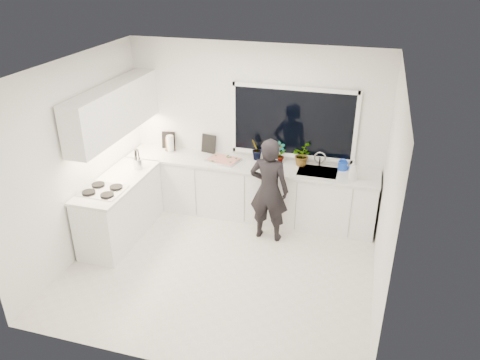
% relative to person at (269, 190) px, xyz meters
% --- Properties ---
extents(floor, '(4.00, 3.50, 0.02)m').
position_rel_person_xyz_m(floor, '(-0.44, -0.90, -0.80)').
color(floor, beige).
rests_on(floor, ground).
extents(wall_back, '(4.00, 0.02, 2.70)m').
position_rel_person_xyz_m(wall_back, '(-0.44, 0.86, 0.56)').
color(wall_back, white).
rests_on(wall_back, ground).
extents(wall_left, '(0.02, 3.50, 2.70)m').
position_rel_person_xyz_m(wall_left, '(-2.45, -0.90, 0.56)').
color(wall_left, white).
rests_on(wall_left, ground).
extents(wall_right, '(0.02, 3.50, 2.70)m').
position_rel_person_xyz_m(wall_right, '(1.57, -0.90, 0.56)').
color(wall_right, white).
rests_on(wall_right, ground).
extents(ceiling, '(4.00, 3.50, 0.02)m').
position_rel_person_xyz_m(ceiling, '(-0.44, -0.90, 1.92)').
color(ceiling, white).
rests_on(ceiling, wall_back).
extents(window, '(1.80, 0.02, 1.00)m').
position_rel_person_xyz_m(window, '(0.16, 0.82, 0.76)').
color(window, black).
rests_on(window, wall_back).
extents(base_cabinets_back, '(3.92, 0.58, 0.88)m').
position_rel_person_xyz_m(base_cabinets_back, '(-0.44, 0.55, -0.35)').
color(base_cabinets_back, white).
rests_on(base_cabinets_back, floor).
extents(base_cabinets_left, '(0.58, 1.60, 0.88)m').
position_rel_person_xyz_m(base_cabinets_left, '(-2.11, -0.55, -0.35)').
color(base_cabinets_left, white).
rests_on(base_cabinets_left, floor).
extents(countertop_back, '(3.94, 0.62, 0.04)m').
position_rel_person_xyz_m(countertop_back, '(-0.44, 0.54, 0.11)').
color(countertop_back, silver).
rests_on(countertop_back, base_cabinets_back).
extents(countertop_left, '(0.62, 1.60, 0.04)m').
position_rel_person_xyz_m(countertop_left, '(-2.11, -0.55, 0.11)').
color(countertop_left, silver).
rests_on(countertop_left, base_cabinets_left).
extents(upper_cabinets, '(0.34, 2.10, 0.70)m').
position_rel_person_xyz_m(upper_cabinets, '(-2.23, -0.20, 1.06)').
color(upper_cabinets, white).
rests_on(upper_cabinets, wall_left).
extents(sink, '(0.58, 0.42, 0.14)m').
position_rel_person_xyz_m(sink, '(0.61, 0.55, 0.08)').
color(sink, silver).
rests_on(sink, countertop_back).
extents(faucet, '(0.03, 0.03, 0.22)m').
position_rel_person_xyz_m(faucet, '(0.61, 0.75, 0.24)').
color(faucet, silver).
rests_on(faucet, countertop_back).
extents(stovetop, '(0.56, 0.48, 0.03)m').
position_rel_person_xyz_m(stovetop, '(-2.13, -0.90, 0.15)').
color(stovetop, black).
rests_on(stovetop, countertop_left).
extents(person, '(0.60, 0.41, 1.58)m').
position_rel_person_xyz_m(person, '(0.00, 0.00, 0.00)').
color(person, black).
rests_on(person, floor).
extents(pizza_tray, '(0.55, 0.46, 0.03)m').
position_rel_person_xyz_m(pizza_tray, '(-0.85, 0.52, 0.15)').
color(pizza_tray, silver).
rests_on(pizza_tray, countertop_back).
extents(pizza, '(0.50, 0.41, 0.01)m').
position_rel_person_xyz_m(pizza, '(-0.85, 0.52, 0.16)').
color(pizza, '#AF171F').
rests_on(pizza, pizza_tray).
extents(watering_can, '(0.15, 0.15, 0.13)m').
position_rel_person_xyz_m(watering_can, '(0.96, 0.71, 0.20)').
color(watering_can, blue).
rests_on(watering_can, countertop_back).
extents(paper_towel_roll, '(0.14, 0.14, 0.26)m').
position_rel_person_xyz_m(paper_towel_roll, '(-1.80, 0.65, 0.26)').
color(paper_towel_roll, white).
rests_on(paper_towel_roll, countertop_back).
extents(knife_block, '(0.16, 0.14, 0.22)m').
position_rel_person_xyz_m(knife_block, '(-1.82, 0.69, 0.24)').
color(knife_block, '#8B6340').
rests_on(knife_block, countertop_back).
extents(utensil_crock, '(0.15, 0.15, 0.16)m').
position_rel_person_xyz_m(utensil_crock, '(-2.00, -0.10, 0.21)').
color(utensil_crock, silver).
rests_on(utensil_crock, countertop_left).
extents(picture_frame_large, '(0.22, 0.05, 0.28)m').
position_rel_person_xyz_m(picture_frame_large, '(-1.89, 0.79, 0.27)').
color(picture_frame_large, black).
rests_on(picture_frame_large, countertop_back).
extents(picture_frame_small, '(0.25, 0.06, 0.30)m').
position_rel_person_xyz_m(picture_frame_small, '(-1.19, 0.79, 0.28)').
color(picture_frame_small, black).
rests_on(picture_frame_small, countertop_back).
extents(herb_plants, '(0.96, 0.36, 0.34)m').
position_rel_person_xyz_m(herb_plants, '(0.13, 0.71, 0.30)').
color(herb_plants, '#26662D').
rests_on(herb_plants, countertop_back).
extents(soap_bottles, '(0.14, 0.15, 0.31)m').
position_rel_person_xyz_m(soap_bottles, '(1.13, 0.40, 0.27)').
color(soap_bottles, '#D8BF66').
rests_on(soap_bottles, countertop_back).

